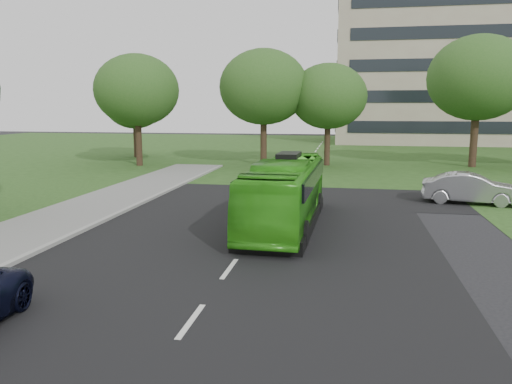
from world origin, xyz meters
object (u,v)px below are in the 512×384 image
tree_park_a (137,90)px  tree_park_b (264,87)px  office_building (479,55)px  tree_park_f (134,103)px  bus (285,193)px  tree_park_c (328,96)px  sedan (471,188)px  tree_park_d (478,78)px

tree_park_a → tree_park_b: size_ratio=0.95×
tree_park_b → office_building: bearing=53.8°
tree_park_f → bus: bearing=-55.4°
tree_park_f → bus: (18.84, -27.33, -4.04)m
tree_park_a → tree_park_c: 16.59m
office_building → tree_park_c: 40.28m
tree_park_a → sedan: (24.56, -13.43, -5.73)m
tree_park_a → tree_park_f: bearing=115.6°
tree_park_d → sedan: size_ratio=2.23×
tree_park_f → sedan: size_ratio=1.62×
tree_park_c → tree_park_f: (-19.71, 3.98, -0.54)m
tree_park_a → sedan: tree_park_a is taller
tree_park_f → tree_park_c: bearing=-11.4°
tree_park_b → tree_park_f: bearing=161.4°
office_building → tree_park_f: (-39.80, -30.33, -7.02)m
tree_park_f → bus: size_ratio=0.78×
tree_park_b → bus: bearing=-78.2°
tree_park_b → tree_park_f: (-14.14, 4.76, -1.34)m
tree_park_a → tree_park_f: 8.02m
tree_park_c → tree_park_d: 12.54m
tree_park_b → bus: size_ratio=0.98×
tree_park_c → sedan: tree_park_c is taller
tree_park_d → tree_park_a: bearing=-171.7°
tree_park_b → tree_park_f: 14.98m
bus → tree_park_b: bearing=103.3°
tree_park_c → tree_park_d: tree_park_d is taller
tree_park_d → tree_park_f: tree_park_d is taller
tree_park_d → bus: bearing=-118.6°
bus → sedan: size_ratio=2.08×
tree_park_b → sedan: tree_park_b is taller
bus → sedan: bus is taller
tree_park_a → bus: tree_park_a is taller
tree_park_c → tree_park_f: size_ratio=1.10×
tree_park_a → tree_park_b: tree_park_b is taller
tree_park_a → bus: 25.88m
office_building → tree_park_d: 34.54m
tree_park_b → tree_park_c: bearing=8.0°
tree_park_a → tree_park_d: 29.00m
sedan → tree_park_b: bearing=50.9°
office_building → tree_park_d: bearing=-103.0°
tree_park_f → sedan: 35.07m
tree_park_a → sedan: bearing=-28.7°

